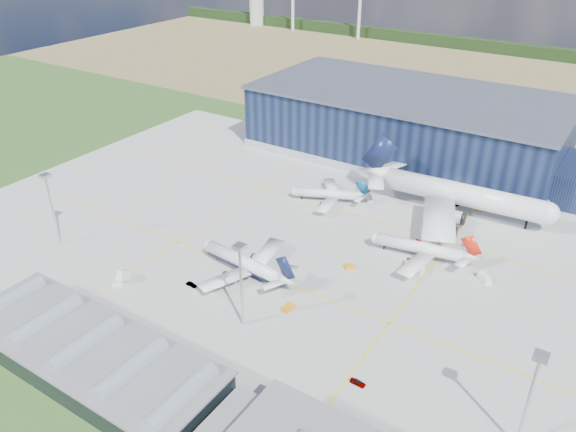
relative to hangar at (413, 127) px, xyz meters
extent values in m
plane|color=#26491B|center=(-2.81, -94.80, -11.62)|extent=(600.00, 600.00, 0.00)
cube|color=#9B9C96|center=(-2.81, -84.80, -11.59)|extent=(220.00, 160.00, 0.06)
cube|color=yellow|center=(-2.81, -104.80, -11.54)|extent=(180.00, 0.40, 0.02)
cube|color=yellow|center=(-2.81, -59.80, -11.54)|extent=(180.00, 0.40, 0.02)
cube|color=yellow|center=(-32.81, -84.80, -11.54)|extent=(0.40, 120.00, 0.02)
cube|color=yellow|center=(37.19, -84.80, -11.54)|extent=(0.40, 120.00, 0.02)
cube|color=olive|center=(-2.81, 125.20, -11.62)|extent=(600.00, 220.00, 0.01)
cube|color=black|center=(-2.81, 205.20, -7.62)|extent=(600.00, 8.00, 8.00)
cylinder|color=silver|center=(-222.81, 200.20, 8.38)|extent=(12.00, 12.00, 40.00)
cube|color=black|center=(-2.81, 0.20, 0.88)|extent=(120.00, 60.00, 25.00)
cube|color=#9BA1A9|center=(-2.81, 0.20, -10.02)|extent=(121.00, 61.00, 3.20)
cube|color=#4A4F5E|center=(-2.81, 0.20, 13.88)|extent=(122.00, 62.00, 1.20)
cube|color=black|center=(-12.81, -154.80, -8.62)|extent=(65.00, 22.00, 6.00)
cube|color=slate|center=(-12.81, -154.80, -5.42)|extent=(66.00, 23.00, 0.50)
cylinder|color=#8391A2|center=(-40.81, -154.80, -5.22)|extent=(4.40, 18.00, 4.40)
cylinder|color=#8391A2|center=(-26.81, -154.80, -5.22)|extent=(4.40, 18.00, 4.40)
cylinder|color=#8391A2|center=(-12.81, -154.80, -5.22)|extent=(4.40, 18.00, 4.40)
cylinder|color=#8391A2|center=(1.19, -154.80, -5.22)|extent=(4.40, 18.00, 4.40)
cylinder|color=#8391A2|center=(15.19, -154.80, -5.22)|extent=(4.40, 18.00, 4.40)
cylinder|color=silver|center=(-62.81, -124.80, -0.62)|extent=(0.70, 0.70, 22.00)
cube|color=silver|center=(-62.81, -124.80, 10.88)|extent=(2.60, 2.60, 1.00)
cylinder|color=silver|center=(7.19, -124.80, -0.62)|extent=(0.70, 0.70, 22.00)
cube|color=silver|center=(7.19, -124.80, 10.88)|extent=(2.60, 2.60, 1.00)
cylinder|color=silver|center=(72.19, -124.80, -0.62)|extent=(0.70, 0.70, 22.00)
cube|color=silver|center=(72.19, -124.80, 10.88)|extent=(2.60, 2.60, 1.00)
cube|color=orange|center=(13.40, -114.08, -10.94)|extent=(2.35, 3.47, 1.36)
cube|color=orange|center=(17.78, -88.92, -11.04)|extent=(3.13, 3.18, 1.16)
cube|color=silver|center=(33.90, -80.14, -10.44)|extent=(5.85, 3.84, 2.35)
cube|color=silver|center=(4.81, -48.21, -10.95)|extent=(3.14, 3.64, 1.33)
cube|color=silver|center=(51.73, -74.24, -10.61)|extent=(4.57, 4.45, 2.01)
cube|color=orange|center=(38.20, -32.80, -10.84)|extent=(3.02, 3.99, 1.55)
cube|color=silver|center=(10.37, -32.80, -10.90)|extent=(3.90, 3.33, 1.43)
cube|color=silver|center=(-30.67, -128.26, -10.21)|extent=(2.59, 4.65, 2.81)
imported|color=#99999E|center=(39.82, -127.28, -11.02)|extent=(3.52, 1.50, 1.19)
imported|color=#99999E|center=(-14.15, -119.79, -11.09)|extent=(3.21, 1.21, 1.05)
camera|label=1|loc=(75.21, -209.28, 78.57)|focal=35.00mm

